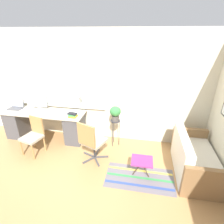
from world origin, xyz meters
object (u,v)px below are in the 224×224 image
object	(u,v)px
mouse	(46,113)
folding_stool	(142,162)
keyboard	(35,113)
office_chair_swivel	(92,141)
laptop	(16,107)
desk_chair_wooden	(33,135)
couch_loveseat	(193,160)
monitor	(38,100)
book_stack	(73,115)
plant_stand	(115,124)
desk_lamp	(79,99)
potted_plant	(115,113)

from	to	relation	value
mouse	folding_stool	xyz separation A→B (m)	(2.40, -0.87, -0.43)
keyboard	office_chair_swivel	bearing A→B (deg)	-19.02
laptop	keyboard	xyz separation A→B (m)	(0.66, -0.18, -0.04)
desk_chair_wooden	couch_loveseat	size ratio (longest dim) A/B	0.62
laptop	monitor	size ratio (longest dim) A/B	0.75
desk_chair_wooden	folding_stool	xyz separation A→B (m)	(2.48, -0.35, -0.11)
book_stack	monitor	bearing A→B (deg)	164.61
monitor	desk_chair_wooden	bearing A→B (deg)	-73.05
plant_stand	desk_lamp	bearing A→B (deg)	171.83
folding_stool	desk_chair_wooden	bearing A→B (deg)	172.06
desk_lamp	potted_plant	world-z (taller)	desk_lamp
mouse	desk_chair_wooden	size ratio (longest dim) A/B	0.07
couch_loveseat	potted_plant	xyz separation A→B (m)	(-1.68, 0.64, 0.60)
monitor	desk_lamp	distance (m)	1.11
monitor	couch_loveseat	xyz separation A→B (m)	(3.71, -0.77, -0.72)
desk_chair_wooden	office_chair_swivel	xyz separation A→B (m)	(1.40, -0.06, 0.05)
keyboard	book_stack	world-z (taller)	book_stack
couch_loveseat	monitor	bearing A→B (deg)	78.32
potted_plant	desk_chair_wooden	bearing A→B (deg)	-161.20
desk_chair_wooden	plant_stand	bearing A→B (deg)	33.02
desk_chair_wooden	folding_stool	size ratio (longest dim) A/B	2.12
desk_chair_wooden	potted_plant	distance (m)	1.95
office_chair_swivel	plant_stand	bearing A→B (deg)	-99.05
desk_lamp	keyboard	bearing A→B (deg)	-167.16
desk_lamp	desk_chair_wooden	xyz separation A→B (m)	(-0.88, -0.74, -0.66)
book_stack	couch_loveseat	xyz separation A→B (m)	(2.68, -0.48, -0.52)
book_stack	laptop	bearing A→B (deg)	172.49
potted_plant	office_chair_swivel	bearing A→B (deg)	-120.62
monitor	folding_stool	xyz separation A→B (m)	(2.70, -1.08, -0.65)
monitor	folding_stool	world-z (taller)	monitor
keyboard	potted_plant	world-z (taller)	potted_plant
desk_lamp	desk_chair_wooden	size ratio (longest dim) A/B	0.54
office_chair_swivel	couch_loveseat	size ratio (longest dim) A/B	0.70
desk_chair_wooden	laptop	bearing A→B (deg)	156.23
folding_stool	monitor	bearing A→B (deg)	158.19
desk_chair_wooden	book_stack	bearing A→B (deg)	43.66
desk_chair_wooden	office_chair_swivel	world-z (taller)	office_chair_swivel
mouse	folding_stool	distance (m)	2.59
plant_stand	monitor	bearing A→B (deg)	176.52
laptop	desk_lamp	xyz separation A→B (m)	(1.74, 0.07, 0.30)
mouse	desk_chair_wooden	bearing A→B (deg)	-98.36
desk_chair_wooden	keyboard	bearing A→B (deg)	126.23
book_stack	mouse	bearing A→B (deg)	174.31
laptop	keyboard	world-z (taller)	laptop
desk_lamp	folding_stool	bearing A→B (deg)	-34.35
mouse	desk_chair_wooden	distance (m)	0.62
laptop	keyboard	size ratio (longest dim) A/B	0.84
potted_plant	folding_stool	distance (m)	1.29
book_stack	potted_plant	distance (m)	1.01
laptop	potted_plant	distance (m)	2.66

